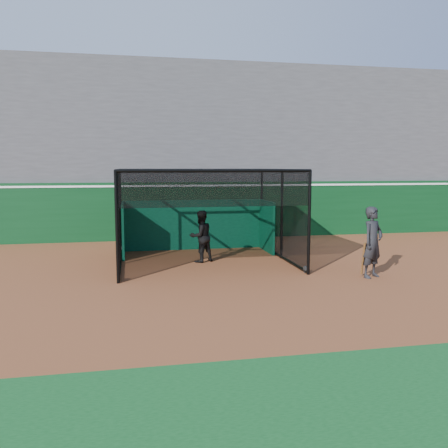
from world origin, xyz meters
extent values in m
plane|color=brown|center=(0.00, 0.00, 0.00)|extent=(120.00, 120.00, 0.00)
cube|color=#0A3716|center=(0.00, 8.50, 1.25)|extent=(50.00, 0.45, 2.50)
cube|color=white|center=(0.00, 8.50, 2.35)|extent=(50.00, 0.50, 0.08)
cube|color=#4C4C4F|center=(0.00, 12.38, 3.88)|extent=(50.00, 7.85, 7.75)
cube|color=#4C4C4F|center=(0.00, 15.80, 8.35)|extent=(50.00, 0.30, 1.20)
cube|color=#085133|center=(-0.43, 5.68, 0.95)|extent=(5.35, 0.10, 1.90)
cylinder|color=black|center=(-3.16, 0.90, 0.11)|extent=(0.08, 0.22, 0.22)
cylinder|color=black|center=(2.30, 0.90, 0.11)|extent=(0.08, 0.22, 0.22)
cylinder|color=black|center=(-3.16, 5.60, 0.11)|extent=(0.08, 0.22, 0.22)
cylinder|color=black|center=(2.30, 5.60, 0.11)|extent=(0.08, 0.22, 0.22)
imported|color=black|center=(-0.52, 3.17, 0.86)|extent=(1.04, 0.96, 1.72)
imported|color=black|center=(3.96, 0.02, 1.02)|extent=(0.88, 0.78, 2.03)
cylinder|color=#593819|center=(3.71, 0.07, 0.55)|extent=(0.15, 0.38, 0.99)
camera|label=1|loc=(-2.79, -12.24, 3.14)|focal=38.00mm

